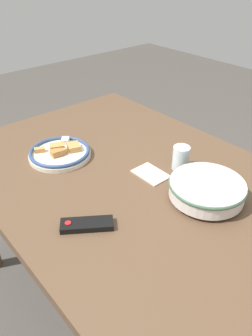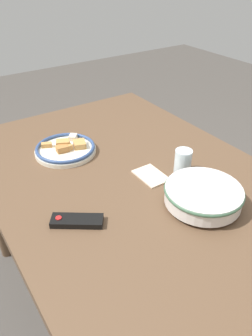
# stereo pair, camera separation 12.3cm
# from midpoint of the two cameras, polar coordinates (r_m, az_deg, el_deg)

# --- Properties ---
(ground_plane) EXTENTS (8.00, 8.00, 0.00)m
(ground_plane) POSITION_cam_midpoint_polar(r_m,az_deg,el_deg) (1.82, 2.43, -21.60)
(ground_plane) COLOR #4C4742
(dining_table) EXTENTS (1.42, 1.00, 0.78)m
(dining_table) POSITION_cam_midpoint_polar(r_m,az_deg,el_deg) (1.31, 3.14, -3.92)
(dining_table) COLOR brown
(dining_table) RESTS_ON ground_plane
(noodle_bowl) EXTENTS (0.26, 0.26, 0.07)m
(noodle_bowl) POSITION_cam_midpoint_polar(r_m,az_deg,el_deg) (1.14, 16.36, -4.62)
(noodle_bowl) COLOR silver
(noodle_bowl) RESTS_ON dining_table
(food_plate) EXTENTS (0.26, 0.26, 0.05)m
(food_plate) POSITION_cam_midpoint_polar(r_m,az_deg,el_deg) (1.40, -7.99, 3.27)
(food_plate) COLOR silver
(food_plate) RESTS_ON dining_table
(tv_remote) EXTENTS (0.14, 0.17, 0.02)m
(tv_remote) POSITION_cam_midpoint_polar(r_m,az_deg,el_deg) (1.04, -5.17, -9.29)
(tv_remote) COLOR black
(tv_remote) RESTS_ON dining_table
(drinking_glass) EXTENTS (0.07, 0.07, 0.10)m
(drinking_glass) POSITION_cam_midpoint_polar(r_m,az_deg,el_deg) (1.28, 12.63, 1.03)
(drinking_glass) COLOR silver
(drinking_glass) RESTS_ON dining_table
(folded_napkin) EXTENTS (0.13, 0.09, 0.01)m
(folded_napkin) POSITION_cam_midpoint_polar(r_m,az_deg,el_deg) (1.26, 7.18, -1.42)
(folded_napkin) COLOR beige
(folded_napkin) RESTS_ON dining_table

